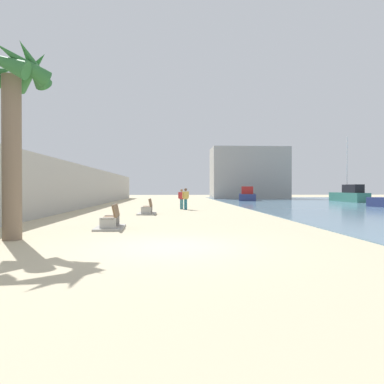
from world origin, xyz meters
name	(u,v)px	position (x,y,z in m)	size (l,w,h in m)	color
ground_plane	(171,209)	(0.00, 18.00, 0.00)	(120.00, 120.00, 0.00)	#C6B793
seawall	(75,187)	(-7.50, 18.00, 1.75)	(0.80, 64.00, 3.50)	#ADAAA3
palm_tree	(12,97)	(-5.00, 1.56, 4.50)	(2.66, 2.64, 6.19)	#7A6651
bench_near	(111,223)	(-2.45, 4.59, 0.23)	(1.19, 2.15, 0.98)	#ADAAA3
bench_far	(147,210)	(-1.52, 12.48, 0.23)	(1.12, 2.11, 0.98)	#ADAAA3
person_walking	(182,198)	(0.80, 17.51, 0.91)	(0.52, 0.24, 1.58)	teal
person_standing	(186,197)	(1.08, 16.78, 0.95)	(0.50, 0.29, 1.65)	teal
boat_far_right	(349,195)	(21.30, 31.09, 0.82)	(1.87, 7.60, 7.98)	#337060
boat_mid_bay	(247,195)	(10.16, 36.85, 0.71)	(3.52, 7.63, 1.84)	navy
harbor_building	(249,173)	(12.42, 46.00, 4.05)	(12.00, 6.00, 8.10)	#9E9E99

